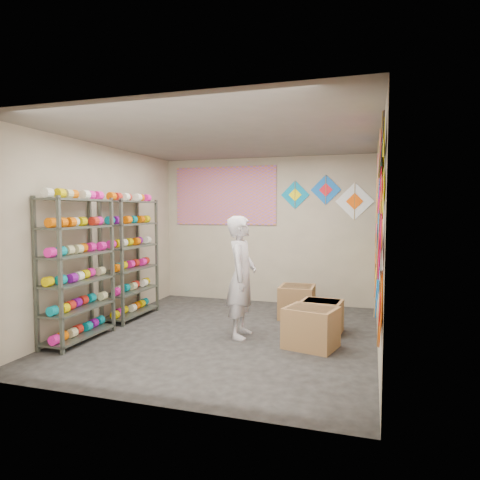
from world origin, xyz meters
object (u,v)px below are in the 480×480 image
(shopkeeper, at_px, (242,277))
(carton_b, at_px, (322,316))
(shelf_rack_front, at_px, (77,269))
(carton_c, at_px, (297,302))
(shelf_rack_back, at_px, (131,259))
(carton_a, at_px, (311,328))

(shopkeeper, distance_m, carton_b, 1.30)
(shopkeeper, relative_size, carton_b, 2.98)
(shelf_rack_front, bearing_deg, carton_c, 39.03)
(carton_b, distance_m, carton_c, 0.86)
(carton_b, xyz_separation_m, carton_c, (-0.47, 0.72, 0.03))
(shelf_rack_front, xyz_separation_m, carton_b, (3.03, 1.35, -0.72))
(shelf_rack_back, height_order, carton_a, shelf_rack_back)
(shelf_rack_back, relative_size, carton_b, 3.43)
(carton_a, bearing_deg, carton_b, 100.14)
(shelf_rack_back, relative_size, carton_a, 3.12)
(shelf_rack_back, relative_size, shopkeeper, 1.15)
(carton_a, bearing_deg, shopkeeper, -177.31)
(carton_c, bearing_deg, carton_b, -58.29)
(carton_a, relative_size, carton_b, 1.10)
(shelf_rack_front, height_order, carton_a, shelf_rack_front)
(carton_b, bearing_deg, carton_a, -88.58)
(shopkeeper, xyz_separation_m, carton_a, (0.97, -0.20, -0.57))
(carton_c, bearing_deg, shopkeeper, -115.57)
(shelf_rack_back, distance_m, carton_a, 3.13)
(shelf_rack_front, bearing_deg, carton_b, 24.06)
(shelf_rack_back, bearing_deg, carton_c, 16.77)
(shelf_rack_back, bearing_deg, shelf_rack_front, -90.00)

